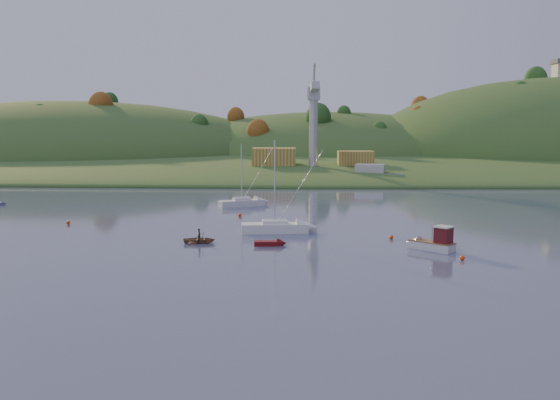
{
  "coord_description": "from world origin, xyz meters",
  "views": [
    {
      "loc": [
        -1.83,
        -37.41,
        13.41
      ],
      "look_at": [
        -3.99,
        37.27,
        4.24
      ],
      "focal_mm": 40.0,
      "sensor_mm": 36.0,
      "label": 1
    }
  ],
  "objects_px": {
    "canoe": "(199,240)",
    "grey_dinghy": "(0,204)",
    "fishing_boat": "(429,242)",
    "red_tender": "(274,243)",
    "sailboat_near": "(275,227)",
    "sailboat_far": "(242,202)"
  },
  "relations": [
    {
      "from": "fishing_boat",
      "to": "red_tender",
      "type": "xyz_separation_m",
      "value": [
        -16.64,
        1.7,
        -0.54
      ]
    },
    {
      "from": "canoe",
      "to": "grey_dinghy",
      "type": "bearing_deg",
      "value": 42.49
    },
    {
      "from": "sailboat_far",
      "to": "red_tender",
      "type": "relative_size",
      "value": 2.8
    },
    {
      "from": "red_tender",
      "to": "canoe",
      "type": "bearing_deg",
      "value": 169.22
    },
    {
      "from": "fishing_boat",
      "to": "sailboat_near",
      "type": "height_order",
      "value": "sailboat_near"
    },
    {
      "from": "sailboat_near",
      "to": "canoe",
      "type": "distance_m",
      "value": 10.9
    },
    {
      "from": "fishing_boat",
      "to": "canoe",
      "type": "distance_m",
      "value": 25.33
    },
    {
      "from": "sailboat_far",
      "to": "canoe",
      "type": "distance_m",
      "value": 31.74
    },
    {
      "from": "fishing_boat",
      "to": "sailboat_far",
      "type": "distance_m",
      "value": 41.62
    },
    {
      "from": "red_tender",
      "to": "grey_dinghy",
      "type": "xyz_separation_m",
      "value": [
        -46.79,
        33.15,
        -0.03
      ]
    },
    {
      "from": "sailboat_near",
      "to": "red_tender",
      "type": "distance_m",
      "value": 8.28
    },
    {
      "from": "sailboat_far",
      "to": "grey_dinghy",
      "type": "relative_size",
      "value": 3.44
    },
    {
      "from": "fishing_boat",
      "to": "sailboat_near",
      "type": "bearing_deg",
      "value": 11.51
    },
    {
      "from": "sailboat_near",
      "to": "sailboat_far",
      "type": "xyz_separation_m",
      "value": [
        -6.32,
        24.57,
        -0.06
      ]
    },
    {
      "from": "sailboat_near",
      "to": "red_tender",
      "type": "height_order",
      "value": "sailboat_near"
    },
    {
      "from": "red_tender",
      "to": "fishing_boat",
      "type": "bearing_deg",
      "value": -8.87
    },
    {
      "from": "sailboat_far",
      "to": "canoe",
      "type": "xyz_separation_m",
      "value": [
        -1.95,
        -31.68,
        -0.31
      ]
    },
    {
      "from": "canoe",
      "to": "red_tender",
      "type": "bearing_deg",
      "value": -105.37
    },
    {
      "from": "sailboat_near",
      "to": "grey_dinghy",
      "type": "distance_m",
      "value": 52.76
    },
    {
      "from": "sailboat_near",
      "to": "red_tender",
      "type": "relative_size",
      "value": 3.13
    },
    {
      "from": "sailboat_near",
      "to": "sailboat_far",
      "type": "relative_size",
      "value": 1.12
    },
    {
      "from": "fishing_boat",
      "to": "canoe",
      "type": "xyz_separation_m",
      "value": [
        -25.17,
        2.87,
        -0.43
      ]
    }
  ]
}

